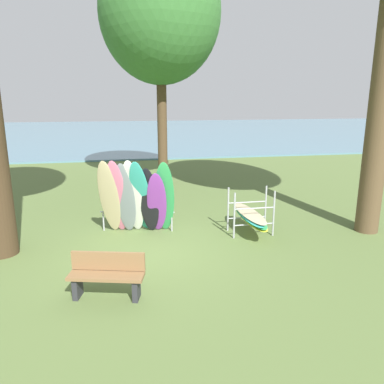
# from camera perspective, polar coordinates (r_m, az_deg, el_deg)

# --- Properties ---
(ground_plane) EXTENTS (80.00, 80.00, 0.00)m
(ground_plane) POSITION_cam_1_polar(r_m,az_deg,el_deg) (9.55, -6.78, -8.48)
(ground_plane) COLOR #566B38
(lake_water) EXTENTS (80.00, 36.00, 0.10)m
(lake_water) POSITION_cam_1_polar(r_m,az_deg,el_deg) (40.39, -9.82, 8.91)
(lake_water) COLOR slate
(lake_water) RESTS_ON ground
(tree_mid_behind) EXTENTS (4.73, 4.73, 9.56)m
(tree_mid_behind) POSITION_cam_1_polar(r_m,az_deg,el_deg) (16.16, -4.87, 25.39)
(tree_mid_behind) COLOR #4C3823
(tree_mid_behind) RESTS_ON ground
(leaning_board_pile) EXTENTS (2.13, 1.21, 2.15)m
(leaning_board_pile) POSITION_cam_1_polar(r_m,az_deg,el_deg) (10.15, -8.40, -1.03)
(leaning_board_pile) COLOR #C6B289
(leaning_board_pile) RESTS_ON ground
(board_storage_rack) EXTENTS (1.15, 2.12, 1.25)m
(board_storage_rack) POSITION_cam_1_polar(r_m,az_deg,el_deg) (10.47, 8.85, -3.59)
(board_storage_rack) COLOR #9EA0A5
(board_storage_rack) RESTS_ON ground
(park_bench) EXTENTS (1.46, 0.74, 0.85)m
(park_bench) POSITION_cam_1_polar(r_m,az_deg,el_deg) (7.36, -12.75, -12.07)
(park_bench) COLOR #2D2D33
(park_bench) RESTS_ON ground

